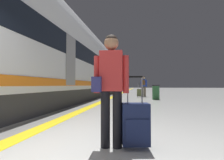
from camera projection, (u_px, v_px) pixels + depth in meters
ground_plane at (47, 157)px, 2.07m from camera, size 120.00×120.00×0.00m
safety_line_strip at (111, 97)px, 12.08m from camera, size 0.36×80.00×0.01m
tactile_edge_band at (107, 97)px, 12.14m from camera, size 0.68×80.00×0.01m
high_speed_train at (80, 63)px, 11.80m from camera, size 2.94×31.89×4.97m
traveller_foreground at (110, 82)px, 2.42m from camera, size 0.52×0.29×1.65m
rolling_suitcase_foreground at (136, 124)px, 2.34m from camera, size 0.41×0.30×1.03m
passenger_near at (144, 84)px, 12.96m from camera, size 0.50×0.36×1.61m
suitcase_near at (140, 93)px, 12.69m from camera, size 0.42×0.31×1.00m
waste_bin at (156, 92)px, 10.40m from camera, size 0.46×0.46×0.91m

